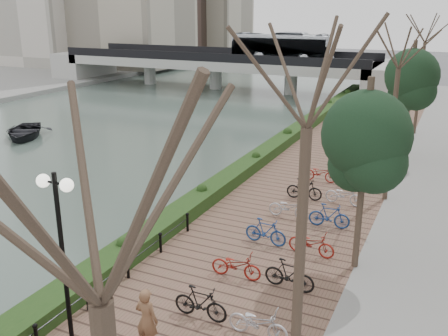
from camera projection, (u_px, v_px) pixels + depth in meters
The scene contains 10 objects.
river_water at pixel (108, 123), 40.48m from camera, with size 30.00×130.00×0.02m, color #495B51.
promenade at pixel (310, 182), 26.25m from camera, with size 8.00×75.00×0.50m, color brown.
hedge at pixel (266, 152), 29.61m from camera, with size 1.10×56.00×0.60m, color #163513.
chain_fence at pixel (64, 317), 13.78m from camera, with size 0.10×14.10×0.70m.
lamppost at pixel (60, 229), 11.70m from camera, with size 1.02×0.32×4.96m.
pedestrian at pixel (147, 320), 12.76m from camera, with size 0.65×0.43×1.78m, color brown.
bicycle_parking at pixel (288, 237), 18.34m from camera, with size 2.40×17.32×1.00m.
street_trees at pixel (380, 151), 19.42m from camera, with size 3.20×37.12×6.80m.
bridge at pixel (229, 60), 56.00m from camera, with size 36.00×10.77×6.50m.
boat at pixel (24, 131), 35.84m from camera, with size 3.37×4.72×0.98m, color black.
Camera 1 is at (10.46, -6.81, 9.03)m, focal length 40.00 mm.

